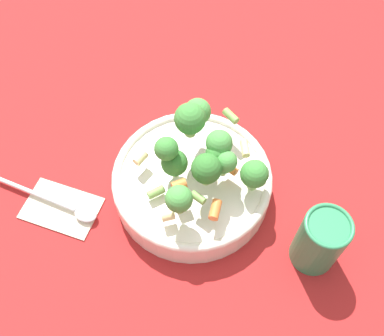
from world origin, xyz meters
The scene contains 6 objects.
ground_plane centered at (0.00, 0.00, 0.00)m, with size 3.00×3.00×0.00m, color maroon.
bowl centered at (0.00, 0.00, 0.03)m, with size 0.24×0.24×0.05m.
pasta_salad centered at (0.01, 0.01, 0.11)m, with size 0.20×0.20×0.10m.
cup centered at (0.20, -0.03, 0.06)m, with size 0.07×0.07×0.11m.
napkin centered at (-0.17, -0.11, 0.00)m, with size 0.12×0.08×0.01m.
spoon centered at (-0.17, -0.11, 0.01)m, with size 0.18×0.03×0.01m.
Camera 1 is at (0.14, -0.31, 0.63)m, focal length 42.00 mm.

